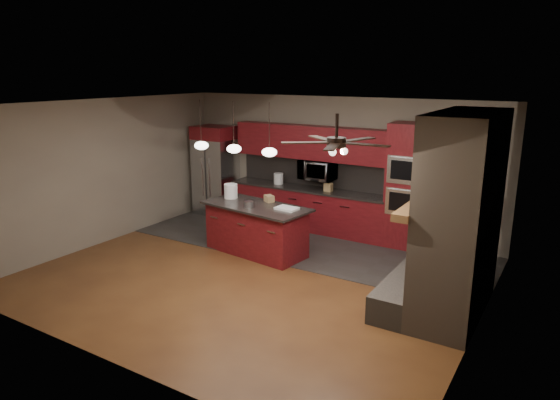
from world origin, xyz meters
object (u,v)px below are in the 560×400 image
Objects in this scene: microwave at (318,170)px; paint_tray at (287,208)px; counter_box at (328,187)px; oven_tower at (410,187)px; refrigerator at (216,170)px; cardboard_box at (269,199)px; counter_bucket at (279,179)px; kitchen_island at (256,229)px; paint_can at (249,204)px; white_bucket at (231,191)px.

paint_tray is at bearing -79.63° from microwave.
oven_tower is at bearing 2.76° from counter_box.
refrigerator is 11.81× the size of counter_box.
counter_bucket is (-0.70, 1.46, 0.04)m from cardboard_box.
counter_bucket is at bearing 179.85° from oven_tower.
kitchen_island is 11.14× the size of cardboard_box.
refrigerator is at bearing 150.90° from kitchen_island.
kitchen_island is at bearing 80.20° from paint_can.
white_bucket is 0.80m from cardboard_box.
counter_bucket is at bearing 87.10° from white_bucket.
microwave is at bearing 2.87° from refrigerator.
cardboard_box is at bearing -30.09° from refrigerator.
cardboard_box is at bearing -98.73° from microwave.
counter_box is at bearing -18.19° from microwave.
microwave is 0.35× the size of refrigerator.
refrigerator is 3.40m from paint_tray.
cardboard_box is (-0.23, -1.51, -0.32)m from microwave.
refrigerator is at bearing 136.34° from white_bucket.
paint_tray reaches higher than kitchen_island.
refrigerator is 0.98× the size of kitchen_island.
oven_tower is at bearing 40.57° from paint_can.
oven_tower is 2.65m from cardboard_box.
kitchen_island is at bearing -170.55° from paint_tray.
cardboard_box is (-0.56, 0.29, 0.04)m from paint_tray.
refrigerator is at bearing -177.13° from microwave.
paint_can is (-0.03, -0.18, 0.51)m from kitchen_island.
oven_tower is 2.41m from paint_tray.
refrigerator is at bearing -179.08° from oven_tower.
kitchen_island is at bearing -70.36° from cardboard_box.
counter_bucket is at bearing 130.79° from paint_tray.
kitchen_island is 7.71× the size of white_bucket.
refrigerator is 10.88× the size of cardboard_box.
oven_tower reaches higher than white_bucket.
kitchen_island is 5.50× the size of paint_tray.
oven_tower reaches higher than microwave.
counter_bucket reaches higher than paint_can.
microwave is at bearing 163.12° from counter_box.
paint_can is 0.92× the size of counter_box.
microwave is at bearing 105.46° from paint_tray.
counter_box reaches higher than cardboard_box.
counter_bucket reaches higher than paint_tray.
oven_tower is at bearing 0.92° from refrigerator.
microwave is 2.64m from refrigerator.
oven_tower is 10.03× the size of counter_bucket.
white_bucket reaches higher than cardboard_box.
counter_box is (1.24, -0.05, -0.03)m from counter_bucket.
oven_tower is 3.04m from paint_can.
paint_tray is (0.63, 0.05, 0.47)m from kitchen_island.
microwave is 2.65× the size of white_bucket.
white_bucket is at bearing -138.17° from cardboard_box.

